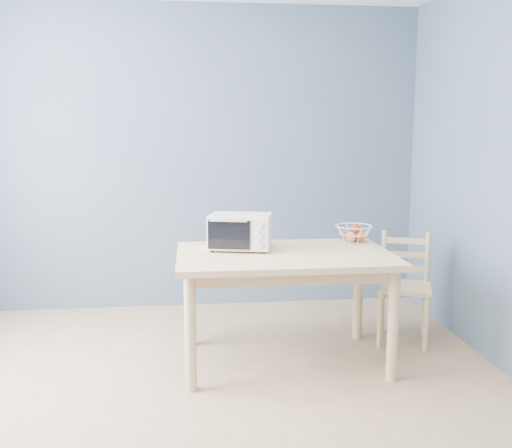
{
  "coord_description": "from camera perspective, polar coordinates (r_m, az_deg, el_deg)",
  "views": [
    {
      "loc": [
        0.01,
        -2.72,
        1.53
      ],
      "look_at": [
        0.44,
        0.98,
        0.93
      ],
      "focal_mm": 40.0,
      "sensor_mm": 36.0,
      "label": 1
    }
  ],
  "objects": [
    {
      "name": "dining_chair",
      "position": [
        4.37,
        14.6,
        -6.23
      ],
      "size": [
        0.48,
        0.48,
        0.8
      ],
      "rotation": [
        0.0,
        0.0,
        -0.37
      ],
      "color": "#DEBA85",
      "rests_on": "ground"
    },
    {
      "name": "dining_table",
      "position": [
        3.77,
        2.84,
        -4.39
      ],
      "size": [
        1.4,
        0.9,
        0.75
      ],
      "color": "#DEBA85",
      "rests_on": "ground"
    },
    {
      "name": "fruit_basket",
      "position": [
        4.13,
        9.72,
        -0.93
      ],
      "size": [
        0.3,
        0.3,
        0.13
      ],
      "rotation": [
        0.0,
        0.0,
        0.15
      ],
      "color": "silver",
      "rests_on": "dining_table"
    },
    {
      "name": "toaster_oven",
      "position": [
        3.82,
        -1.82,
        -0.71
      ],
      "size": [
        0.46,
        0.37,
        0.24
      ],
      "rotation": [
        0.0,
        0.0,
        -0.23
      ],
      "color": "beige",
      "rests_on": "dining_table"
    },
    {
      "name": "room",
      "position": [
        2.73,
        -6.82,
        4.22
      ],
      "size": [
        4.01,
        4.51,
        2.61
      ],
      "color": "tan",
      "rests_on": "ground"
    }
  ]
}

